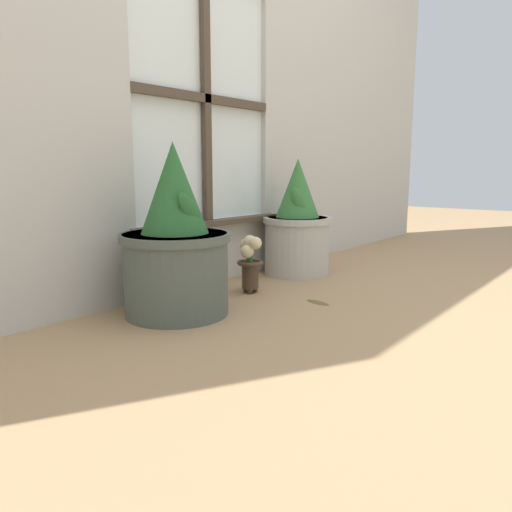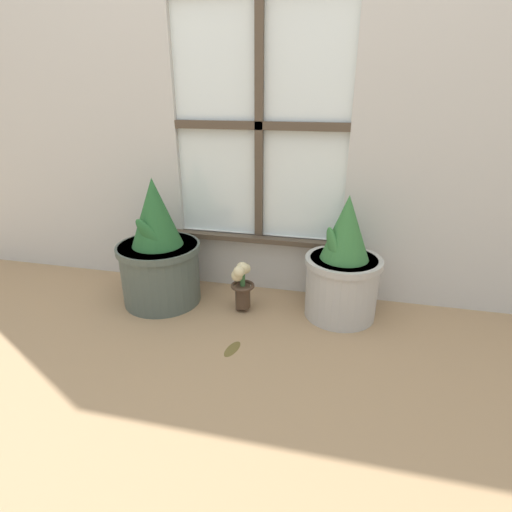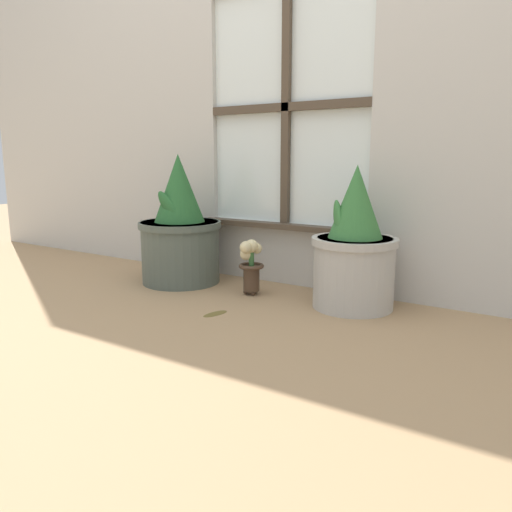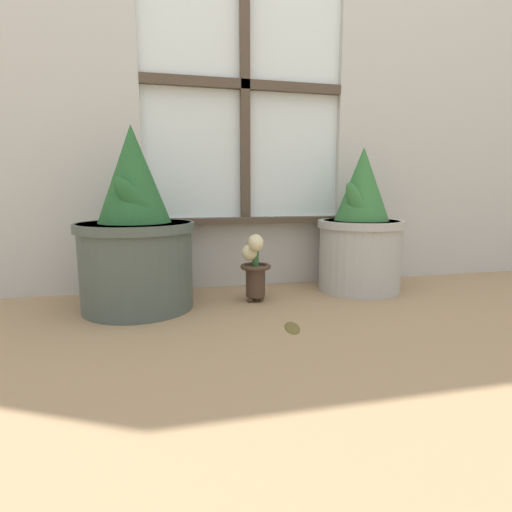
% 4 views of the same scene
% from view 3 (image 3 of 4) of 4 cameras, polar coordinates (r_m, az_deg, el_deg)
% --- Properties ---
extents(ground_plane, '(10.00, 10.00, 0.00)m').
position_cam_3_polar(ground_plane, '(1.82, -7.09, -7.27)').
color(ground_plane, tan).
extents(potted_plant_left, '(0.38, 0.38, 0.59)m').
position_cam_3_polar(potted_plant_left, '(2.32, -8.68, 2.74)').
color(potted_plant_left, '#4C564C').
rests_on(potted_plant_left, ground_plane).
extents(potted_plant_right, '(0.33, 0.33, 0.55)m').
position_cam_3_polar(potted_plant_right, '(1.94, 11.17, 0.65)').
color(potted_plant_right, '#B7B2A8').
rests_on(potted_plant_right, ground_plane).
extents(flower_vase, '(0.11, 0.11, 0.24)m').
position_cam_3_polar(flower_vase, '(2.10, -0.62, -0.88)').
color(flower_vase, '#473323').
rests_on(flower_vase, ground_plane).
extents(fallen_leaf, '(0.07, 0.12, 0.01)m').
position_cam_3_polar(fallen_leaf, '(1.88, -4.69, -6.50)').
color(fallen_leaf, brown).
rests_on(fallen_leaf, ground_plane).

